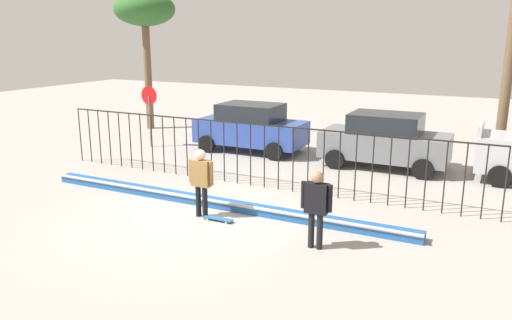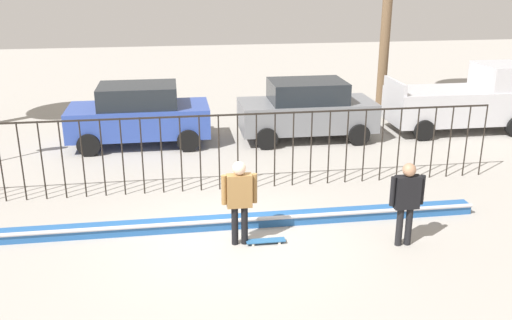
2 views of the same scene
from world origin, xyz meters
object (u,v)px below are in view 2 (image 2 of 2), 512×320
Objects in this scene: skateboard at (266,241)px; skateboarder at (239,195)px; parked_car_gray at (307,109)px; pickup_truck at (465,100)px; parked_car_blue at (139,114)px; camera_operator at (407,197)px.

skateboarder is at bearing 166.48° from skateboard.
pickup_truck reaches higher than parked_car_gray.
parked_car_gray is (2.51, 7.08, 0.91)m from skateboard.
pickup_truck is (10.82, 0.01, 0.06)m from parked_car_blue.
camera_operator is at bearing -85.50° from parked_car_gray.
camera_operator is at bearing -1.53° from skateboarder.
skateboarder is 7.51m from parked_car_blue.
parked_car_blue is 10.82m from pickup_truck.
pickup_truck is at bearing -59.48° from camera_operator.
camera_operator is 0.41× the size of parked_car_blue.
pickup_truck is (8.55, 7.17, -0.02)m from skateboarder.
pickup_truck is (5.30, 7.71, -0.01)m from camera_operator.
camera_operator is 0.37× the size of pickup_truck.
parked_car_gray reaches higher than camera_operator.
skateboarder reaches higher than camera_operator.
parked_car_gray is at bearing -23.32° from camera_operator.
skateboarder is at bearing -110.57° from parked_car_gray.
parked_car_gray reaches higher than skateboarder.
skateboard is (0.52, -0.07, -1.00)m from skateboarder.
parked_car_blue is 0.91× the size of pickup_truck.
pickup_truck reaches higher than skateboard.
parked_car_blue and parked_car_gray have the same top height.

